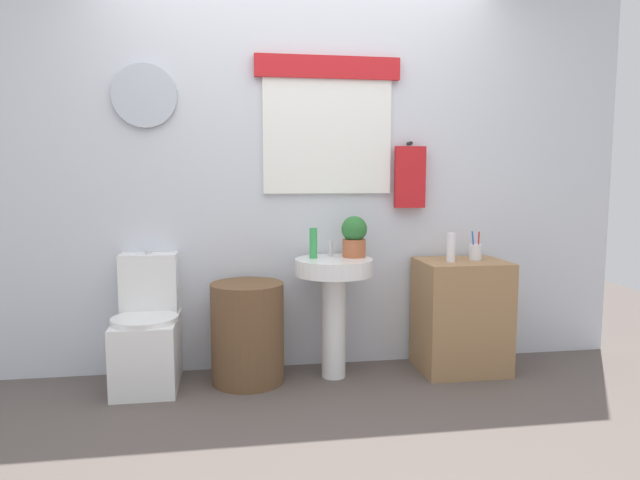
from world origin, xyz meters
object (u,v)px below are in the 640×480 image
Objects in this scene: toilet at (148,336)px; soap_bottle at (313,243)px; lotion_bottle at (451,247)px; laundry_hamper at (248,333)px; pedestal_sink at (334,290)px; wooden_cabinet at (461,316)px; toothbrush_cup at (475,252)px; potted_plant at (354,236)px.

soap_bottle is (1.01, 0.01, 0.54)m from toilet.
laundry_hamper is at bearing 178.20° from lotion_bottle.
pedestal_sink is 1.04× the size of wooden_cabinet.
lotion_bottle is at bearing -1.80° from laundry_hamper.
toothbrush_cup reaches higher than laundry_hamper.
laundry_hamper is 0.85× the size of wooden_cabinet.
potted_plant reaches higher than soap_bottle.
soap_bottle is (-0.95, 0.05, 0.48)m from wooden_cabinet.
potted_plant is 0.80m from toothbrush_cup.
lotion_bottle reaches higher than wooden_cabinet.
potted_plant reaches higher than laundry_hamper.
potted_plant is (1.27, 0.02, 0.58)m from toilet.
potted_plant is (0.67, 0.06, 0.58)m from laundry_hamper.
pedestal_sink is (1.13, -0.04, 0.25)m from toilet.
pedestal_sink is 4.04× the size of toothbrush_cup.
pedestal_sink reaches higher than laundry_hamper.
toothbrush_cup is (1.05, -0.03, -0.07)m from soap_bottle.
toilet is 2.11m from toothbrush_cup.
potted_plant is 1.39× the size of toothbrush_cup.
laundry_hamper is 0.89m from potted_plant.
pedestal_sink reaches higher than wooden_cabinet.
potted_plant reaches higher than wooden_cabinet.
pedestal_sink is at bearing -1.81° from toilet.
lotion_bottle is (0.86, -0.09, -0.03)m from soap_bottle.
toothbrush_cup reaches higher than toilet.
toothbrush_cup reaches higher than wooden_cabinet.
potted_plant is at bearing 175.06° from wooden_cabinet.
toilet is at bearing -179.17° from soap_bottle.
lotion_bottle is 0.99× the size of toothbrush_cup.
toilet reaches higher than pedestal_sink.
potted_plant is (0.14, 0.06, 0.33)m from pedestal_sink.
laundry_hamper is at bearing -173.09° from soap_bottle.
wooden_cabinet is at bearing 0.00° from pedestal_sink.
toilet reaches higher than laundry_hamper.
soap_bottle reaches higher than wooden_cabinet.
lotion_bottle is 0.20m from toothbrush_cup.
soap_bottle is 0.86m from lotion_bottle.
potted_plant is at bearing 1.11° from toilet.
toothbrush_cup is at bearing 1.21° from pedestal_sink.
potted_plant is at bearing 23.20° from pedestal_sink.
toilet is 4.33× the size of toothbrush_cup.
toilet reaches higher than wooden_cabinet.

